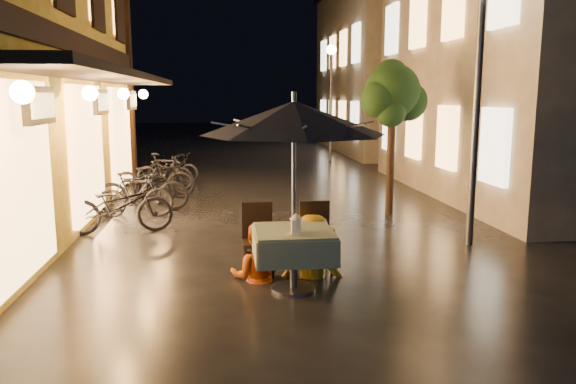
{
  "coord_description": "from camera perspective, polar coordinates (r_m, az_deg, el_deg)",
  "views": [
    {
      "loc": [
        -1.0,
        -6.53,
        2.42
      ],
      "look_at": [
        -0.14,
        0.77,
        1.15
      ],
      "focal_mm": 35.0,
      "sensor_mm": 36.0,
      "label": 1
    }
  ],
  "objects": [
    {
      "name": "street_tree",
      "position": [
        11.56,
        10.63,
        9.64
      ],
      "size": [
        1.43,
        1.2,
        3.15
      ],
      "color": "black",
      "rests_on": "ground"
    },
    {
      "name": "table_lantern",
      "position": [
        6.71,
        0.81,
        -3.12
      ],
      "size": [
        0.16,
        0.16,
        0.25
      ],
      "color": "white",
      "rests_on": "cafe_table"
    },
    {
      "name": "person_yellow",
      "position": [
        7.52,
        2.53,
        -2.5
      ],
      "size": [
        1.15,
        0.79,
        1.64
      ],
      "primitive_type": "imported",
      "rotation": [
        0.0,
        0.0,
        2.96
      ],
      "color": "gold",
      "rests_on": "ground"
    },
    {
      "name": "bicycle_0",
      "position": [
        10.34,
        -16.84,
        -1.37
      ],
      "size": [
        1.95,
        0.9,
        0.98
      ],
      "primitive_type": "imported",
      "rotation": [
        0.0,
        0.0,
        1.71
      ],
      "color": "black",
      "rests_on": "ground"
    },
    {
      "name": "streetlamp_near",
      "position": [
        9.43,
        18.84,
        12.32
      ],
      "size": [
        0.36,
        0.36,
        4.23
      ],
      "color": "#59595E",
      "rests_on": "ground"
    },
    {
      "name": "east_building_near",
      "position": [
        15.58,
        26.99,
        12.4
      ],
      "size": [
        7.3,
        9.3,
        6.8
      ],
      "color": "#C0B298",
      "rests_on": "ground"
    },
    {
      "name": "cafe_table",
      "position": [
        6.99,
        0.58,
        -5.38
      ],
      "size": [
        0.99,
        0.99,
        0.78
      ],
      "color": "#59595E",
      "rests_on": "ground"
    },
    {
      "name": "cafe_chair_left",
      "position": [
        7.68,
        -3.09,
        -4.39
      ],
      "size": [
        0.42,
        0.42,
        0.97
      ],
      "color": "black",
      "rests_on": "ground"
    },
    {
      "name": "bicycle_5",
      "position": [
        14.82,
        -12.42,
        2.03
      ],
      "size": [
        1.64,
        0.96,
        0.95
      ],
      "primitive_type": "imported",
      "rotation": [
        0.0,
        0.0,
        1.22
      ],
      "color": "black",
      "rests_on": "ground"
    },
    {
      "name": "bicycle_2",
      "position": [
        12.13,
        -14.53,
        0.35
      ],
      "size": [
        1.92,
        0.79,
        0.99
      ],
      "primitive_type": "imported",
      "rotation": [
        0.0,
        0.0,
        1.64
      ],
      "color": "black",
      "rests_on": "ground"
    },
    {
      "name": "cafe_chair_right",
      "position": [
        7.77,
        2.82,
        -4.22
      ],
      "size": [
        0.42,
        0.42,
        0.97
      ],
      "color": "black",
      "rests_on": "ground"
    },
    {
      "name": "bicycle_3",
      "position": [
        13.68,
        -12.34,
        1.29
      ],
      "size": [
        1.54,
        0.99,
        0.9
      ],
      "primitive_type": "imported",
      "rotation": [
        0.0,
        0.0,
        1.99
      ],
      "color": "black",
      "rests_on": "ground"
    },
    {
      "name": "east_building_far",
      "position": [
        25.99,
        12.65,
        12.29
      ],
      "size": [
        7.3,
        10.3,
        7.3
      ],
      "color": "#C0B298",
      "rests_on": "ground"
    },
    {
      "name": "bicycle_1",
      "position": [
        11.59,
        -15.3,
        -0.31
      ],
      "size": [
        1.53,
        0.48,
        0.91
      ],
      "primitive_type": "imported",
      "rotation": [
        0.0,
        0.0,
        1.61
      ],
      "color": "black",
      "rests_on": "ground"
    },
    {
      "name": "bicycle_4",
      "position": [
        13.68,
        -13.47,
        1.46
      ],
      "size": [
        1.95,
        0.8,
        1.0
      ],
      "primitive_type": "imported",
      "rotation": [
        0.0,
        0.0,
        1.5
      ],
      "color": "black",
      "rests_on": "ground"
    },
    {
      "name": "bicycle_6",
      "position": [
        16.18,
        -11.64,
        2.47
      ],
      "size": [
        1.66,
        1.12,
        0.83
      ],
      "primitive_type": "imported",
      "rotation": [
        0.0,
        0.0,
        1.17
      ],
      "color": "black",
      "rests_on": "ground"
    },
    {
      "name": "ground",
      "position": [
        7.03,
        1.92,
        -10.32
      ],
      "size": [
        90.0,
        90.0,
        0.0
      ],
      "primitive_type": "plane",
      "color": "black",
      "rests_on": "ground"
    },
    {
      "name": "streetlamp_far",
      "position": [
        20.92,
        4.39,
        11.13
      ],
      "size": [
        0.36,
        0.36,
        4.23
      ],
      "color": "#59595E",
      "rests_on": "ground"
    },
    {
      "name": "person_orange",
      "position": [
        7.42,
        -3.28,
        -3.34
      ],
      "size": [
        0.79,
        0.66,
        1.47
      ],
      "primitive_type": "imported",
      "rotation": [
        0.0,
        0.0,
        2.99
      ],
      "color": "#C0480B",
      "rests_on": "ground"
    },
    {
      "name": "patio_umbrella",
      "position": [
        6.76,
        0.6,
        7.5
      ],
      "size": [
        2.25,
        2.25,
        2.46
      ],
      "color": "#59595E",
      "rests_on": "ground"
    }
  ]
}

